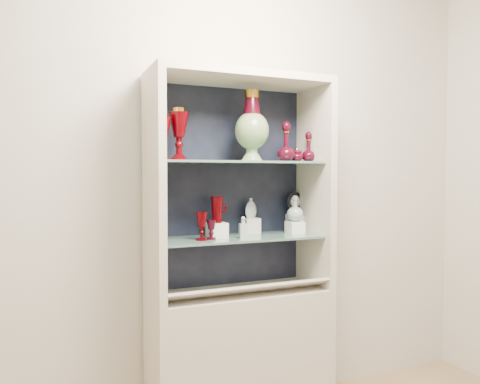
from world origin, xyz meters
name	(u,v)px	position (x,y,z in m)	size (l,w,h in m)	color
wall_back	(225,174)	(0.00, 1.75, 1.40)	(3.50, 0.02, 2.80)	beige
cabinet_base	(240,357)	(0.00, 1.53, 0.38)	(1.00, 0.40, 0.75)	beige
cabinet_back_panel	(227,187)	(0.00, 1.72, 1.32)	(0.98, 0.02, 1.15)	black
cabinet_side_left	(154,189)	(-0.48, 1.53, 1.32)	(0.04, 0.40, 1.15)	beige
cabinet_side_right	(315,187)	(0.48, 1.53, 1.32)	(0.04, 0.40, 1.15)	beige
cabinet_top_cap	(240,79)	(0.00, 1.53, 1.92)	(1.00, 0.40, 0.04)	beige
shelf_lower	(239,238)	(0.00, 1.55, 1.04)	(0.92, 0.34, 0.01)	slate
shelf_upper	(239,162)	(0.00, 1.55, 1.46)	(0.92, 0.34, 0.01)	slate
label_ledge	(248,290)	(0.00, 1.42, 0.78)	(0.92, 0.18, 0.01)	beige
label_card_0	(297,282)	(0.30, 1.42, 0.80)	(0.10, 0.07, 0.00)	white
label_card_1	(251,287)	(0.02, 1.42, 0.80)	(0.10, 0.07, 0.00)	white
label_card_2	(206,292)	(-0.24, 1.42, 0.80)	(0.10, 0.07, 0.00)	white
pedestal_lamp_left	(163,137)	(-0.44, 1.50, 1.59)	(0.09, 0.09, 0.23)	#4D0004
pedestal_lamp_right	(179,134)	(-0.34, 1.53, 1.61)	(0.10, 0.10, 0.27)	#4D0004
enamel_urn	(252,126)	(0.06, 1.51, 1.66)	(0.19, 0.19, 0.39)	#07491F
ruby_decanter_a	(286,139)	(0.28, 1.51, 1.60)	(0.10, 0.10, 0.26)	#3F0615
ruby_decanter_b	(309,146)	(0.44, 1.54, 1.56)	(0.08, 0.08, 0.19)	#3F0615
lidded_bowl	(297,155)	(0.36, 1.54, 1.51)	(0.08, 0.08, 0.08)	#3F0615
cobalt_goblet	(159,224)	(-0.44, 1.59, 1.14)	(0.07, 0.07, 0.17)	#040D3B
ruby_goblet_tall	(202,226)	(-0.24, 1.49, 1.12)	(0.06, 0.06, 0.15)	#4D0004
ruby_goblet_small	(211,230)	(-0.18, 1.51, 1.10)	(0.05, 0.05, 0.10)	#3F0615
riser_ruby_pitcher	(217,230)	(-0.12, 1.57, 1.09)	(0.10, 0.10, 0.08)	silver
ruby_pitcher	(217,210)	(-0.12, 1.57, 1.20)	(0.11, 0.07, 0.15)	#4D0004
clear_square_bottle	(243,227)	(0.00, 1.48, 1.11)	(0.04, 0.04, 0.12)	#93A6AB
riser_flat_flask	(251,226)	(0.12, 1.66, 1.09)	(0.09, 0.09, 0.09)	silver
flat_flask	(251,208)	(0.12, 1.66, 1.20)	(0.09, 0.03, 0.12)	silver
riser_clear_round_decanter	(295,227)	(0.36, 1.56, 1.08)	(0.09, 0.09, 0.07)	silver
clear_round_decanter	(295,209)	(0.36, 1.56, 1.19)	(0.10, 0.10, 0.15)	#93A6AB
riser_cameo_medallion	(294,223)	(0.42, 1.66, 1.10)	(0.08, 0.08, 0.10)	silver
cameo_medallion	(294,203)	(0.42, 1.66, 1.22)	(0.12, 0.04, 0.15)	black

